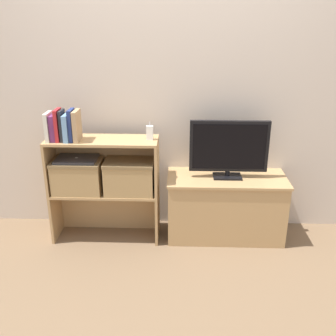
{
  "coord_description": "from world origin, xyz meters",
  "views": [
    {
      "loc": [
        0.1,
        -2.67,
        1.71
      ],
      "look_at": [
        0.0,
        0.15,
        0.61
      ],
      "focal_mm": 42.0,
      "sensor_mm": 36.0,
      "label": 1
    }
  ],
  "objects_px": {
    "tv": "(229,148)",
    "book_charcoal": "(62,126)",
    "storage_basket_left": "(78,175)",
    "book_plum": "(54,128)",
    "book_ivory": "(49,127)",
    "storage_basket_right": "(130,175)",
    "laptop": "(77,159)",
    "book_skyblue": "(67,127)",
    "book_navy": "(72,125)",
    "baby_monitor": "(150,133)",
    "book_tan": "(77,126)",
    "tv_stand": "(225,206)",
    "book_crimson": "(58,125)"
  },
  "relations": [
    {
      "from": "book_plum",
      "to": "book_charcoal",
      "type": "relative_size",
      "value": 0.84
    },
    {
      "from": "book_navy",
      "to": "storage_basket_left",
      "type": "bearing_deg",
      "value": 78.52
    },
    {
      "from": "book_charcoal",
      "to": "laptop",
      "type": "bearing_deg",
      "value": 19.86
    },
    {
      "from": "tv_stand",
      "to": "tv",
      "type": "height_order",
      "value": "tv"
    },
    {
      "from": "book_ivory",
      "to": "laptop",
      "type": "bearing_deg",
      "value": 8.68
    },
    {
      "from": "book_charcoal",
      "to": "book_tan",
      "type": "relative_size",
      "value": 1.01
    },
    {
      "from": "tv",
      "to": "book_ivory",
      "type": "bearing_deg",
      "value": -176.07
    },
    {
      "from": "book_charcoal",
      "to": "book_skyblue",
      "type": "xyz_separation_m",
      "value": [
        0.04,
        0.0,
        -0.01
      ]
    },
    {
      "from": "storage_basket_left",
      "to": "tv",
      "type": "bearing_deg",
      "value": 3.2
    },
    {
      "from": "book_navy",
      "to": "storage_basket_left",
      "type": "height_order",
      "value": "book_navy"
    },
    {
      "from": "book_tan",
      "to": "baby_monitor",
      "type": "relative_size",
      "value": 1.65
    },
    {
      "from": "tv",
      "to": "book_navy",
      "type": "xyz_separation_m",
      "value": [
        -1.17,
        -0.09,
        0.19
      ]
    },
    {
      "from": "book_plum",
      "to": "book_navy",
      "type": "relative_size",
      "value": 0.82
    },
    {
      "from": "book_ivory",
      "to": "book_plum",
      "type": "distance_m",
      "value": 0.04
    },
    {
      "from": "book_plum",
      "to": "book_charcoal",
      "type": "bearing_deg",
      "value": 0.0
    },
    {
      "from": "book_ivory",
      "to": "book_navy",
      "type": "xyz_separation_m",
      "value": [
        0.17,
        0.0,
        0.01
      ]
    },
    {
      "from": "book_crimson",
      "to": "book_navy",
      "type": "xyz_separation_m",
      "value": [
        0.1,
        0.0,
        -0.0
      ]
    },
    {
      "from": "book_crimson",
      "to": "storage_basket_left",
      "type": "height_order",
      "value": "book_crimson"
    },
    {
      "from": "book_crimson",
      "to": "book_charcoal",
      "type": "relative_size",
      "value": 1.03
    },
    {
      "from": "baby_monitor",
      "to": "tv",
      "type": "bearing_deg",
      "value": 4.77
    },
    {
      "from": "tv",
      "to": "laptop",
      "type": "distance_m",
      "value": 1.17
    },
    {
      "from": "book_crimson",
      "to": "book_charcoal",
      "type": "xyz_separation_m",
      "value": [
        0.03,
        0.0,
        -0.0
      ]
    },
    {
      "from": "book_ivory",
      "to": "book_skyblue",
      "type": "height_order",
      "value": "book_ivory"
    },
    {
      "from": "book_ivory",
      "to": "book_skyblue",
      "type": "bearing_deg",
      "value": 0.0
    },
    {
      "from": "storage_basket_left",
      "to": "laptop",
      "type": "relative_size",
      "value": 1.22
    },
    {
      "from": "book_tan",
      "to": "storage_basket_right",
      "type": "height_order",
      "value": "book_tan"
    },
    {
      "from": "book_tan",
      "to": "tv",
      "type": "bearing_deg",
      "value": 4.66
    },
    {
      "from": "book_crimson",
      "to": "book_tan",
      "type": "distance_m",
      "value": 0.14
    },
    {
      "from": "book_ivory",
      "to": "book_crimson",
      "type": "xyz_separation_m",
      "value": [
        0.07,
        0.0,
        0.01
      ]
    },
    {
      "from": "baby_monitor",
      "to": "book_crimson",
      "type": "bearing_deg",
      "value": -176.4
    },
    {
      "from": "tv_stand",
      "to": "book_navy",
      "type": "xyz_separation_m",
      "value": [
        -1.17,
        -0.09,
        0.69
      ]
    },
    {
      "from": "tv_stand",
      "to": "book_charcoal",
      "type": "height_order",
      "value": "book_charcoal"
    },
    {
      "from": "tv_stand",
      "to": "book_tan",
      "type": "relative_size",
      "value": 4.11
    },
    {
      "from": "storage_basket_right",
      "to": "baby_monitor",
      "type": "bearing_deg",
      "value": 5.3
    },
    {
      "from": "book_charcoal",
      "to": "laptop",
      "type": "relative_size",
      "value": 0.73
    },
    {
      "from": "storage_basket_left",
      "to": "laptop",
      "type": "bearing_deg",
      "value": 0.0
    },
    {
      "from": "baby_monitor",
      "to": "laptop",
      "type": "bearing_deg",
      "value": -178.48
    },
    {
      "from": "book_ivory",
      "to": "laptop",
      "type": "height_order",
      "value": "book_ivory"
    },
    {
      "from": "tv",
      "to": "book_crimson",
      "type": "bearing_deg",
      "value": -175.85
    },
    {
      "from": "tv",
      "to": "book_ivory",
      "type": "relative_size",
      "value": 2.85
    },
    {
      "from": "storage_basket_left",
      "to": "book_plum",
      "type": "bearing_deg",
      "value": -169.04
    },
    {
      "from": "tv",
      "to": "book_charcoal",
      "type": "relative_size",
      "value": 2.63
    },
    {
      "from": "book_crimson",
      "to": "book_plum",
      "type": "bearing_deg",
      "value": 180.0
    },
    {
      "from": "tv_stand",
      "to": "laptop",
      "type": "distance_m",
      "value": 1.24
    },
    {
      "from": "book_ivory",
      "to": "book_plum",
      "type": "height_order",
      "value": "book_ivory"
    },
    {
      "from": "book_plum",
      "to": "book_navy",
      "type": "height_order",
      "value": "book_navy"
    },
    {
      "from": "baby_monitor",
      "to": "book_tan",
      "type": "bearing_deg",
      "value": -175.47
    },
    {
      "from": "storage_basket_right",
      "to": "laptop",
      "type": "height_order",
      "value": "laptop"
    },
    {
      "from": "book_navy",
      "to": "book_skyblue",
      "type": "bearing_deg",
      "value": 180.0
    },
    {
      "from": "book_ivory",
      "to": "book_charcoal",
      "type": "distance_m",
      "value": 0.1
    }
  ]
}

